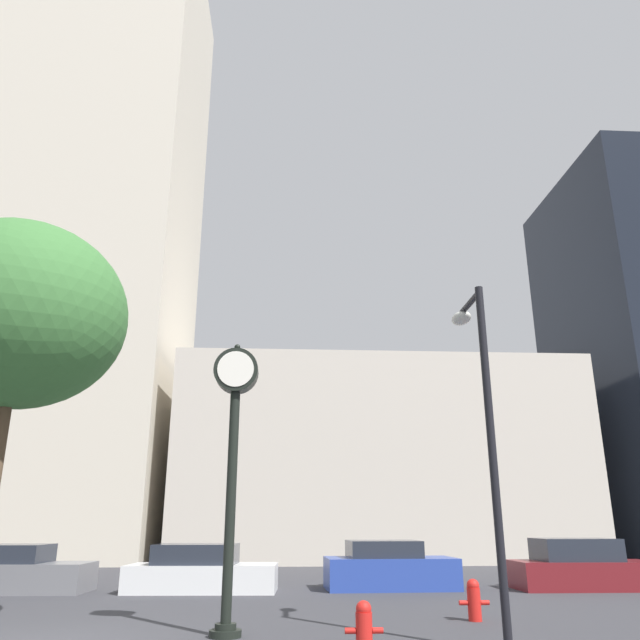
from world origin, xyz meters
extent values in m
cube|color=beige|center=(-7.81, 24.00, 19.61)|extent=(10.89, 12.00, 39.23)
cube|color=beige|center=(8.92, 24.00, 4.98)|extent=(20.70, 12.00, 9.97)
cylinder|color=black|center=(2.94, 0.43, 0.06)|extent=(0.56, 0.56, 0.12)
cylinder|color=black|center=(2.94, 0.43, 0.17)|extent=(0.38, 0.38, 0.10)
cylinder|color=black|center=(2.94, 0.43, 2.25)|extent=(0.19, 0.19, 4.06)
cylinder|color=black|center=(2.94, 0.43, 4.71)|extent=(0.86, 0.39, 0.86)
cylinder|color=white|center=(2.94, 0.23, 4.71)|extent=(0.70, 0.02, 0.70)
cylinder|color=white|center=(2.94, 0.64, 4.71)|extent=(0.70, 0.02, 0.70)
sphere|color=black|center=(2.94, 0.43, 5.20)|extent=(0.12, 0.12, 0.12)
cube|color=slate|center=(-3.86, 7.92, 0.39)|extent=(4.60, 1.92, 0.79)
cube|color=#232833|center=(-4.08, 7.92, 1.03)|extent=(2.55, 1.64, 0.50)
cube|color=silver|center=(1.65, 7.76, 0.37)|extent=(4.29, 2.00, 0.74)
cube|color=#232833|center=(1.44, 7.77, 1.02)|extent=(2.39, 1.70, 0.54)
cube|color=#28429E|center=(7.12, 8.18, 0.44)|extent=(3.89, 2.01, 0.88)
cube|color=#232833|center=(6.93, 8.17, 1.12)|extent=(2.16, 1.73, 0.48)
cube|color=maroon|center=(12.85, 7.76, 0.40)|extent=(4.17, 1.82, 0.79)
cube|color=#232833|center=(12.64, 7.76, 1.11)|extent=(2.30, 1.58, 0.63)
cylinder|color=red|center=(5.17, -1.11, 0.29)|extent=(0.26, 0.26, 0.58)
sphere|color=red|center=(5.17, -1.11, 0.62)|extent=(0.24, 0.24, 0.24)
cylinder|color=red|center=(4.96, -1.11, 0.32)|extent=(0.17, 0.09, 0.09)
cylinder|color=red|center=(5.38, -1.11, 0.32)|extent=(0.17, 0.09, 0.09)
cylinder|color=red|center=(7.80, 1.98, 0.31)|extent=(0.27, 0.27, 0.62)
sphere|color=red|center=(7.80, 1.98, 0.67)|extent=(0.25, 0.25, 0.25)
cylinder|color=red|center=(7.58, 1.98, 0.34)|extent=(0.17, 0.09, 0.09)
cylinder|color=red|center=(8.02, 1.98, 0.34)|extent=(0.17, 0.09, 0.09)
cylinder|color=black|center=(7.38, -1.18, 2.98)|extent=(0.14, 0.14, 5.96)
cylinder|color=black|center=(7.38, -0.58, 5.86)|extent=(0.11, 1.20, 0.11)
ellipsoid|color=silver|center=(7.38, 0.02, 5.76)|extent=(0.36, 0.60, 0.24)
ellipsoid|color=#3D7538|center=(-1.32, 0.31, 5.76)|extent=(4.08, 4.08, 3.68)
camera|label=1|loc=(3.89, -11.57, 1.91)|focal=35.00mm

